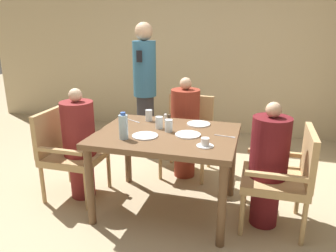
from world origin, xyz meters
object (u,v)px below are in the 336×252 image
Objects in this scene: teacup_with_saucer at (205,143)px; glass_tall_mid at (149,115)px; plate_main_right at (199,124)px; water_bottle at (123,127)px; diner_in_right_chair at (268,164)px; standing_host at (145,87)px; glass_tall_far at (169,126)px; chair_left_side at (68,149)px; plate_dessert_center at (145,136)px; chair_far_side at (188,131)px; chair_right_side at (285,174)px; plate_main_left at (188,135)px; glass_tall_near at (159,123)px; diner_in_left_chair at (79,143)px; diner_in_far_chair at (185,127)px.

glass_tall_mid is at bearing 140.17° from teacup_with_saucer.
plate_main_right is 0.97× the size of water_bottle.
standing_host is at bearing 141.08° from diner_in_right_chair.
glass_tall_far is (0.66, -1.21, -0.10)m from standing_host.
teacup_with_saucer is at bearing -36.28° from glass_tall_far.
plate_main_right is at bearing 47.25° from water_bottle.
chair_left_side is 6.46× the size of teacup_with_saucer.
plate_dessert_center is 0.48m from glass_tall_mid.
glass_tall_mid is at bearing 86.92° from water_bottle.
diner_in_right_chair reaches higher than chair_left_side.
chair_far_side and chair_right_side have the same top height.
glass_tall_far is (-0.89, 0.04, 0.25)m from diner_in_right_chair.
plate_main_left is at bearing 25.35° from water_bottle.
diner_in_right_chair reaches higher than glass_tall_near.
plate_dessert_center is (0.50, -1.40, -0.15)m from standing_host.
diner_in_left_chair reaches higher than chair_far_side.
plate_main_left and plate_dessert_center have the same top height.
diner_in_left_chair is at bearing -152.94° from glass_tall_mid.
water_bottle is at bearing -105.01° from chair_far_side.
diner_in_right_chair is 0.60m from teacup_with_saucer.
glass_tall_near reaches higher than teacup_with_saucer.
diner_in_right_chair is 0.93m from glass_tall_far.
standing_host is 7.62× the size of plate_main_left.
water_bottle is at bearing -169.42° from chair_right_side.
glass_tall_near reaches higher than plate_main_right.
glass_tall_far is (0.32, 0.29, -0.05)m from water_bottle.
glass_tall_mid is at bearing -178.61° from plate_main_right.
chair_right_side is 3.94× the size of plate_main_right.
diner_in_right_chair is at bearing -40.00° from diner_in_far_chair.
plate_main_left is 2.01× the size of glass_tall_mid.
diner_in_far_chair is 0.89m from standing_host.
diner_in_right_chair is 1.27m from water_bottle.
standing_host is 1.27m from glass_tall_near.
glass_tall_near is (-0.33, -0.22, 0.05)m from plate_main_right.
water_bottle reaches higher than chair_far_side.
glass_tall_near is at bearing 174.48° from chair_right_side.
glass_tall_near and glass_tall_mid have the same top height.
standing_host is 1.83m from teacup_with_saucer.
diner_in_right_chair reaches higher than chair_right_side.
plate_dessert_center is (0.75, -0.15, 0.19)m from diner_in_left_chair.
diner_in_far_chair is at bearing -37.37° from standing_host.
glass_tall_mid is (0.37, -0.93, -0.10)m from standing_host.
chair_left_side is 7.92× the size of glass_tall_near.
chair_far_side is 0.72m from glass_tall_mid.
standing_host reaches higher than plate_dessert_center.
chair_far_side reaches higher than plate_main_right.
standing_host is at bearing 72.78° from chair_left_side.
plate_main_right is 2.01× the size of glass_tall_near.
water_bottle is (-0.54, -0.58, 0.10)m from plate_main_right.
plate_dessert_center is at bearing -99.68° from diner_in_far_chair.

